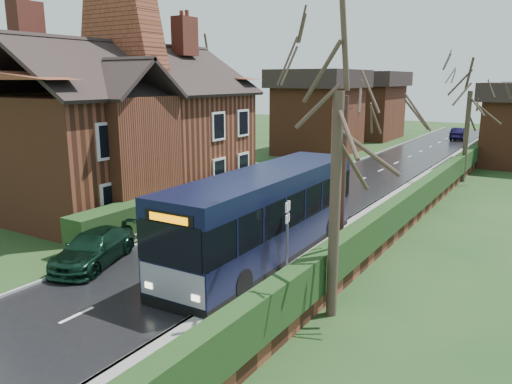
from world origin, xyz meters
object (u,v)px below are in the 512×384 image
Objects in this scene: brick_house at (127,124)px; bus_stop_sign at (287,229)px; car_green at (94,248)px; telegraph_pole at (343,183)px; bus at (265,216)px; car_silver at (254,191)px.

bus_stop_sign is (12.73, -5.26, -2.51)m from brick_house.
telegraph_pole reaches higher than car_green.
brick_house is 14.14m from telegraph_pole.
bus is at bearing -156.45° from telegraph_pole.
car_silver is at bearing 115.25° from bus_stop_sign.
car_green is (-0.10, -11.08, -0.06)m from car_silver.
bus_stop_sign is at bearing -0.64° from car_green.
bus reaches higher than car_green.
brick_house reaches higher than bus_stop_sign.
telegraph_pole is (13.76, -3.03, -1.23)m from brick_house.
bus_stop_sign is (6.90, 2.35, 1.25)m from car_green.
telegraph_pole is at bearing -51.10° from car_silver.
brick_house is 3.66× the size of car_silver.
telegraph_pole is (2.82, 0.66, 1.47)m from bus.
telegraph_pole is at bearing 12.02° from bus.
bus_stop_sign is at bearing -104.24° from telegraph_pole.
car_green is 9.49m from telegraph_pole.
car_silver is 10.47m from telegraph_pole.
bus is at bearing -66.42° from car_silver.
bus_stop_sign is at bearing -63.43° from car_silver.
telegraph_pole is at bearing 52.61° from bus_stop_sign.
bus_stop_sign is 0.46× the size of telegraph_pole.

